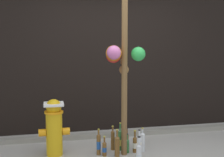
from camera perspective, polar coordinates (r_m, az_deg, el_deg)
The scene contains 15 objects.
building_wall at distance 5.97m, azimuth -0.76°, elevation 9.80°, with size 10.00×0.20×3.93m.
curb_strip at distance 5.67m, azimuth 0.43°, elevation -9.76°, with size 8.00×0.12×0.08m, color gray.
memorial_post at distance 4.56m, azimuth 1.78°, elevation 6.92°, with size 0.58×0.39×2.95m.
fire_hydrant at distance 4.79m, azimuth -10.12°, elevation -8.20°, with size 0.44×0.29×0.82m.
bottle_0 at distance 4.71m, azimuth 4.80°, elevation -11.64°, with size 0.07×0.07×0.40m.
bottle_1 at distance 5.07m, azimuth 2.60°, elevation -10.82°, with size 0.06×0.06×0.32m.
bottle_2 at distance 4.98m, azimuth 1.44°, elevation -10.75°, with size 0.07×0.07×0.43m.
bottle_3 at distance 4.59m, azimuth 4.73°, elevation -12.59°, with size 0.08×0.08×0.35m.
bottle_4 at distance 4.91m, azimuth 4.03°, elevation -11.38°, with size 0.06×0.06×0.34m.
bottle_5 at distance 4.99m, azimuth 0.13°, elevation -10.65°, with size 0.06×0.06×0.37m.
bottle_6 at distance 4.80m, azimuth -2.36°, elevation -11.43°, with size 0.06×0.06×0.39m.
bottle_7 at distance 4.91m, azimuth 2.55°, elevation -11.52°, with size 0.08×0.08×0.29m.
bottle_8 at distance 4.76m, azimuth -1.34°, elevation -12.18°, with size 0.06×0.06×0.29m.
bottle_9 at distance 4.74m, azimuth 0.90°, elevation -11.68°, with size 0.07×0.07×0.40m.
bottle_10 at distance 4.96m, azimuth 5.35°, elevation -10.92°, with size 0.08×0.08×0.36m.
Camera 1 is at (-1.23, -4.01, 1.68)m, focal length 52.12 mm.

